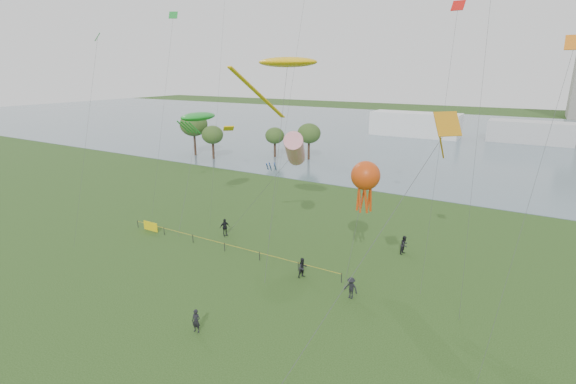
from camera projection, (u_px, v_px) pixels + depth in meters
The scene contains 16 objects.
ground_plane at pixel (201, 365), 24.22m from camera, with size 400.00×400.00×0.00m, color #1D3912.
lake at pixel (466, 137), 106.83m from camera, with size 400.00×120.00×0.08m, color slate.
pavilion_left at pixel (415, 124), 107.72m from camera, with size 22.00×8.00×6.00m, color white.
pavilion_right at pixel (530, 132), 97.64m from camera, with size 18.00×7.00×5.00m, color silver.
trees at pixel (235, 130), 80.48m from camera, with size 26.45×12.93×8.47m.
fence at pixel (177, 233), 42.36m from camera, with size 24.07×0.07×1.05m.
spectator_a at pixel (303, 268), 34.31m from camera, with size 0.83×0.65×1.71m, color black.
spectator_b at pixel (351, 288), 31.17m from camera, with size 1.09×0.63×1.69m, color black.
spectator_c at pixel (225, 227), 42.95m from camera, with size 1.08×0.45×1.84m, color black.
spectator_f at pixel (196, 321), 27.13m from camera, with size 0.59×0.39×1.61m, color black.
spectator_g at pixel (404, 245), 38.72m from camera, with size 0.86×0.67×1.76m, color black.
kite_stingray at pixel (287, 63), 34.12m from camera, with size 5.29×10.13×17.54m.
kite_windsock at pixel (295, 149), 38.20m from camera, with size 8.86×5.05×11.42m.
kite_creature at pixel (198, 117), 46.19m from camera, with size 3.60×8.90×12.01m.
kite_octopus at pixel (366, 176), 32.29m from camera, with size 2.27×4.14×9.79m.
kite_delta at pixel (437, 142), 19.95m from camera, with size 6.47×10.83×14.59m.
Camera 1 is at (14.76, -14.97, 16.51)m, focal length 26.00 mm.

